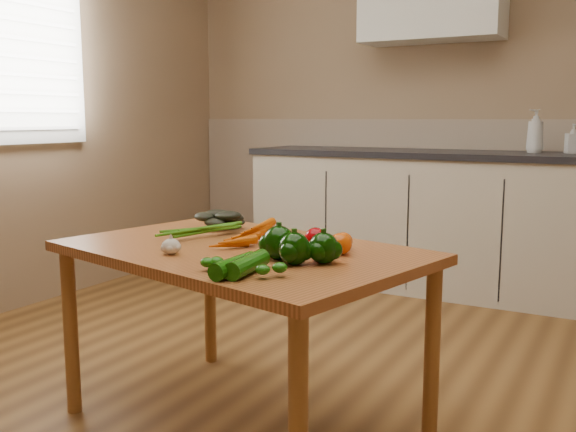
{
  "coord_description": "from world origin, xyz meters",
  "views": [
    {
      "loc": [
        1.15,
        -1.88,
        1.11
      ],
      "look_at": [
        0.0,
        0.21,
        0.74
      ],
      "focal_mm": 40.0,
      "sensor_mm": 36.0,
      "label": 1
    }
  ],
  "objects_px": {
    "leafy_greens": "(221,218)",
    "tomato_a": "(315,237)",
    "pepper_c": "(294,249)",
    "soap_bottle_a": "(535,131)",
    "garlic_bulb": "(171,246)",
    "soap_bottle_b": "(573,139)",
    "tomato_b": "(343,241)",
    "pepper_b": "(324,248)",
    "tomato_c": "(340,244)",
    "zucchini_b": "(234,266)",
    "pepper_a": "(279,243)",
    "zucchini_a": "(248,264)",
    "table": "(241,268)",
    "carrot_bunch": "(234,234)"
  },
  "relations": [
    {
      "from": "garlic_bulb",
      "to": "pepper_a",
      "type": "height_order",
      "value": "pepper_a"
    },
    {
      "from": "pepper_a",
      "to": "zucchini_b",
      "type": "height_order",
      "value": "pepper_a"
    },
    {
      "from": "leafy_greens",
      "to": "zucchini_a",
      "type": "relative_size",
      "value": 0.88
    },
    {
      "from": "pepper_c",
      "to": "zucchini_b",
      "type": "relative_size",
      "value": 0.52
    },
    {
      "from": "tomato_c",
      "to": "pepper_b",
      "type": "bearing_deg",
      "value": -86.6
    },
    {
      "from": "table",
      "to": "leafy_greens",
      "type": "relative_size",
      "value": 7.83
    },
    {
      "from": "soap_bottle_b",
      "to": "leafy_greens",
      "type": "relative_size",
      "value": 0.99
    },
    {
      "from": "soap_bottle_b",
      "to": "tomato_b",
      "type": "bearing_deg",
      "value": -124.62
    },
    {
      "from": "soap_bottle_b",
      "to": "carrot_bunch",
      "type": "xyz_separation_m",
      "value": [
        -0.9,
        -2.25,
        -0.29
      ]
    },
    {
      "from": "soap_bottle_a",
      "to": "zucchini_b",
      "type": "distance_m",
      "value": 2.68
    },
    {
      "from": "soap_bottle_b",
      "to": "zucchini_b",
      "type": "bearing_deg",
      "value": -124.83
    },
    {
      "from": "tomato_c",
      "to": "carrot_bunch",
      "type": "bearing_deg",
      "value": -179.79
    },
    {
      "from": "leafy_greens",
      "to": "tomato_a",
      "type": "xyz_separation_m",
      "value": [
        0.49,
        -0.14,
        -0.01
      ]
    },
    {
      "from": "pepper_a",
      "to": "zucchini_a",
      "type": "relative_size",
      "value": 0.52
    },
    {
      "from": "garlic_bulb",
      "to": "pepper_a",
      "type": "distance_m",
      "value": 0.36
    },
    {
      "from": "pepper_a",
      "to": "tomato_b",
      "type": "distance_m",
      "value": 0.27
    },
    {
      "from": "carrot_bunch",
      "to": "zucchini_b",
      "type": "xyz_separation_m",
      "value": [
        0.27,
        -0.4,
        -0.0
      ]
    },
    {
      "from": "zucchini_a",
      "to": "pepper_b",
      "type": "bearing_deg",
      "value": 59.61
    },
    {
      "from": "carrot_bunch",
      "to": "zucchini_a",
      "type": "relative_size",
      "value": 1.14
    },
    {
      "from": "soap_bottle_a",
      "to": "garlic_bulb",
      "type": "relative_size",
      "value": 4.19
    },
    {
      "from": "table",
      "to": "pepper_b",
      "type": "distance_m",
      "value": 0.39
    },
    {
      "from": "leafy_greens",
      "to": "pepper_a",
      "type": "height_order",
      "value": "pepper_a"
    },
    {
      "from": "tomato_c",
      "to": "zucchini_b",
      "type": "distance_m",
      "value": 0.43
    },
    {
      "from": "carrot_bunch",
      "to": "leafy_greens",
      "type": "xyz_separation_m",
      "value": [
        -0.2,
        0.21,
        0.01
      ]
    },
    {
      "from": "soap_bottle_a",
      "to": "leafy_greens",
      "type": "distance_m",
      "value": 2.23
    },
    {
      "from": "table",
      "to": "zucchini_a",
      "type": "relative_size",
      "value": 6.87
    },
    {
      "from": "soap_bottle_b",
      "to": "zucchini_b",
      "type": "xyz_separation_m",
      "value": [
        -0.64,
        -2.65,
        -0.3
      ]
    },
    {
      "from": "table",
      "to": "tomato_b",
      "type": "bearing_deg",
      "value": 36.31
    },
    {
      "from": "pepper_c",
      "to": "zucchini_a",
      "type": "xyz_separation_m",
      "value": [
        -0.06,
        -0.17,
        -0.02
      ]
    },
    {
      "from": "soap_bottle_a",
      "to": "tomato_b",
      "type": "relative_size",
      "value": 4.1
    },
    {
      "from": "soap_bottle_a",
      "to": "leafy_greens",
      "type": "bearing_deg",
      "value": -73.57
    },
    {
      "from": "pepper_b",
      "to": "zucchini_a",
      "type": "bearing_deg",
      "value": -120.39
    },
    {
      "from": "soap_bottle_a",
      "to": "garlic_bulb",
      "type": "xyz_separation_m",
      "value": [
        -0.76,
        -2.5,
        -0.34
      ]
    },
    {
      "from": "tomato_a",
      "to": "zucchini_a",
      "type": "distance_m",
      "value": 0.44
    },
    {
      "from": "leafy_greens",
      "to": "tomato_b",
      "type": "relative_size",
      "value": 2.78
    },
    {
      "from": "table",
      "to": "pepper_b",
      "type": "relative_size",
      "value": 14.59
    },
    {
      "from": "tomato_b",
      "to": "soap_bottle_b",
      "type": "bearing_deg",
      "value": 76.71
    },
    {
      "from": "pepper_b",
      "to": "pepper_c",
      "type": "bearing_deg",
      "value": -140.32
    },
    {
      "from": "soap_bottle_b",
      "to": "pepper_a",
      "type": "xyz_separation_m",
      "value": [
        -0.63,
        -2.41,
        -0.27
      ]
    },
    {
      "from": "table",
      "to": "zucchini_b",
      "type": "distance_m",
      "value": 0.41
    },
    {
      "from": "leafy_greens",
      "to": "pepper_c",
      "type": "relative_size",
      "value": 1.79
    },
    {
      "from": "garlic_bulb",
      "to": "zucchini_a",
      "type": "bearing_deg",
      "value": -15.84
    },
    {
      "from": "pepper_c",
      "to": "tomato_a",
      "type": "height_order",
      "value": "pepper_c"
    },
    {
      "from": "table",
      "to": "soap_bottle_b",
      "type": "distance_m",
      "value": 2.49
    },
    {
      "from": "tomato_a",
      "to": "garlic_bulb",
      "type": "bearing_deg",
      "value": -136.72
    },
    {
      "from": "soap_bottle_b",
      "to": "carrot_bunch",
      "type": "height_order",
      "value": "soap_bottle_b"
    },
    {
      "from": "pepper_c",
      "to": "soap_bottle_b",
      "type": "bearing_deg",
      "value": 77.4
    },
    {
      "from": "soap_bottle_b",
      "to": "zucchini_b",
      "type": "distance_m",
      "value": 2.74
    },
    {
      "from": "pepper_c",
      "to": "tomato_b",
      "type": "bearing_deg",
      "value": 82.74
    },
    {
      "from": "pepper_b",
      "to": "pepper_c",
      "type": "height_order",
      "value": "pepper_c"
    }
  ]
}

